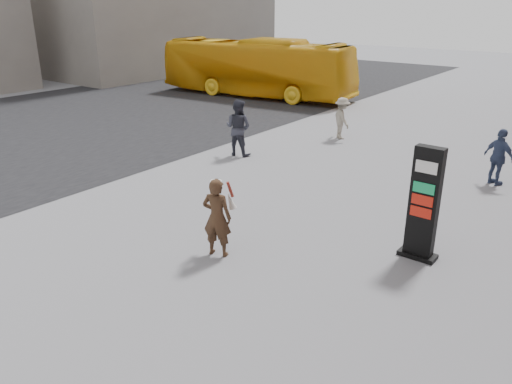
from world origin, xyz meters
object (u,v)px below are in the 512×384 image
Objects in this scene: pedestrian_c at (499,157)px; bus at (256,68)px; info_pylon at (424,204)px; pedestrian_b at (342,118)px; woman at (217,216)px; pedestrian_a at (238,128)px.

bus is at bearing -0.45° from pedestrian_c.
info_pylon reaches higher than pedestrian_b.
pedestrian_b is at bearing -94.95° from woman.
pedestrian_a is 1.21× the size of pedestrian_b.
info_pylon is 19.16m from bus.
pedestrian_c is (6.06, -1.89, 0.03)m from pedestrian_b.
pedestrian_a reaches higher than woman.
pedestrian_c is at bearing -132.64° from woman.
info_pylon reaches higher than woman.
pedestrian_a is at bearing 42.21° from pedestrian_c.
pedestrian_a is (6.46, -9.47, -0.59)m from bus.
bus is 7.01× the size of pedestrian_b.
pedestrian_c is at bearing -122.54° from bus.
info_pylon is at bearing 114.72° from pedestrian_c.
bus is at bearing -73.99° from woman.
woman is 8.87m from pedestrian_c.
woman reaches higher than pedestrian_b.
bus is 11.48m from pedestrian_a.
woman is at bearing 116.32° from pedestrian_a.
bus reaches higher than woman.
bus is at bearing -65.23° from pedestrian_a.
pedestrian_c is (0.17, 5.68, -0.37)m from info_pylon.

